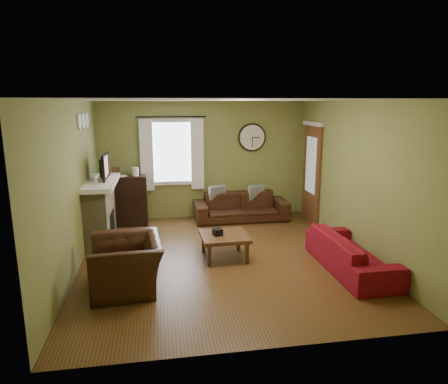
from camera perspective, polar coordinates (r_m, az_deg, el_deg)
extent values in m
cube|color=brown|center=(6.83, -0.28, -9.39)|extent=(4.60, 5.20, 0.00)
cube|color=white|center=(6.33, -0.31, 12.99)|extent=(4.60, 5.20, 0.00)
cube|color=olive|center=(6.51, -20.72, 0.63)|extent=(0.00, 5.20, 2.60)
cube|color=olive|center=(7.18, 18.15, 1.89)|extent=(0.00, 5.20, 2.60)
cube|color=olive|center=(9.00, -2.94, 4.55)|extent=(4.60, 0.00, 2.60)
cube|color=olive|center=(3.99, 5.69, -5.83)|extent=(4.60, 0.00, 2.60)
cube|color=#9E865E|center=(7.75, -17.25, -3.00)|extent=(0.40, 1.40, 1.10)
cube|color=black|center=(7.79, -15.74, -4.73)|extent=(0.04, 0.60, 0.55)
cube|color=white|center=(7.61, -17.31, 1.29)|extent=(0.58, 1.60, 0.08)
imported|color=black|center=(7.72, -17.12, 3.07)|extent=(0.08, 0.60, 0.35)
cube|color=#994C3F|center=(7.70, -16.56, 3.51)|extent=(0.02, 0.62, 0.36)
cylinder|color=white|center=(7.17, -19.95, 9.41)|extent=(0.28, 0.28, 0.03)
cylinder|color=white|center=(7.52, -19.47, 9.55)|extent=(0.28, 0.28, 0.03)
cylinder|color=white|center=(7.86, -19.04, 9.69)|extent=(0.28, 0.28, 0.03)
cylinder|color=black|center=(8.74, -7.56, 10.61)|extent=(0.03, 0.03, 1.50)
cube|color=white|center=(8.80, -11.00, 5.15)|extent=(0.28, 0.04, 1.55)
cube|color=white|center=(8.84, -3.83, 5.38)|extent=(0.28, 0.04, 1.55)
cube|color=brown|center=(8.87, 12.40, 2.52)|extent=(0.05, 0.90, 2.10)
imported|color=#50311B|center=(8.56, -14.72, 1.44)|extent=(0.23, 0.26, 0.02)
imported|color=#31190E|center=(8.91, 2.46, -2.08)|extent=(2.06, 0.81, 0.60)
cube|color=gray|center=(9.10, 4.59, -0.18)|extent=(0.39, 0.20, 0.37)
cube|color=gray|center=(8.95, -1.02, -0.36)|extent=(0.41, 0.24, 0.40)
imported|color=maroon|center=(6.58, 17.68, -8.26)|extent=(0.75, 1.92, 0.56)
imported|color=#31190E|center=(5.83, -13.75, -9.97)|extent=(1.06, 1.18, 0.71)
cube|color=black|center=(6.66, -0.91, -6.30)|extent=(0.17, 0.17, 0.11)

